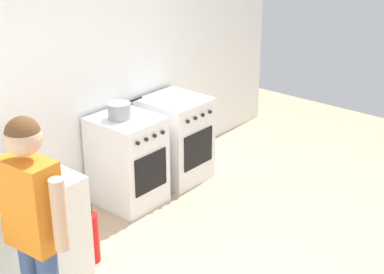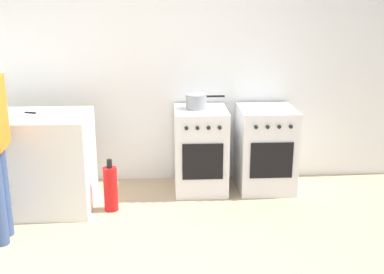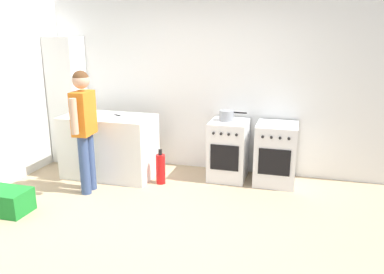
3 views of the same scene
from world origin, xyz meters
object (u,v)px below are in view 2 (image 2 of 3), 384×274
at_px(oven_left, 200,150).
at_px(fire_extinguisher, 111,188).
at_px(knife_paring, 28,113).
at_px(pot, 196,101).
at_px(oven_right, 265,148).

relative_size(oven_left, fire_extinguisher, 1.70).
bearing_deg(knife_paring, pot, 11.38).
xyz_separation_m(oven_right, knife_paring, (-2.28, -0.29, 0.48)).
height_order(oven_right, pot, pot).
relative_size(oven_right, knife_paring, 4.12).
bearing_deg(knife_paring, fire_extinguisher, -13.95).
distance_m(oven_right, pot, 0.87).
distance_m(oven_left, knife_paring, 1.71).
bearing_deg(oven_left, pot, 151.42).
bearing_deg(pot, knife_paring, -168.62).
height_order(oven_right, fire_extinguisher, oven_right).
xyz_separation_m(knife_paring, fire_extinguisher, (0.74, -0.18, -0.69)).
bearing_deg(pot, oven_left, -28.58).
height_order(oven_left, knife_paring, knife_paring).
height_order(oven_left, oven_right, same).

